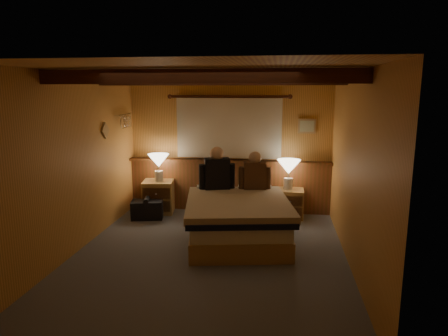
% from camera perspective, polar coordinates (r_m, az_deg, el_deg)
% --- Properties ---
extents(floor, '(4.20, 4.20, 0.00)m').
position_cam_1_polar(floor, '(5.46, -2.12, -12.30)').
color(floor, '#575B68').
rests_on(floor, ground).
extents(ceiling, '(4.20, 4.20, 0.00)m').
position_cam_1_polar(ceiling, '(5.01, -2.32, 13.76)').
color(ceiling, '#DAAB52').
rests_on(ceiling, wall_back).
extents(wall_back, '(3.60, 0.00, 3.60)m').
position_cam_1_polar(wall_back, '(7.15, 0.76, 3.35)').
color(wall_back, '#D99B4E').
rests_on(wall_back, floor).
extents(wall_left, '(0.00, 4.20, 4.20)m').
position_cam_1_polar(wall_left, '(5.70, -20.34, 0.64)').
color(wall_left, '#D99B4E').
rests_on(wall_left, floor).
extents(wall_right, '(0.00, 4.20, 4.20)m').
position_cam_1_polar(wall_right, '(5.10, 18.10, -0.38)').
color(wall_right, '#D99B4E').
rests_on(wall_right, floor).
extents(wall_front, '(3.60, 0.00, 3.60)m').
position_cam_1_polar(wall_front, '(3.12, -9.08, -7.16)').
color(wall_front, '#D99B4E').
rests_on(wall_front, floor).
extents(wainscot, '(3.60, 0.23, 0.94)m').
position_cam_1_polar(wainscot, '(7.22, 0.68, -2.34)').
color(wainscot, brown).
rests_on(wainscot, wall_back).
extents(curtain_window, '(2.18, 0.09, 1.11)m').
position_cam_1_polar(curtain_window, '(7.04, 0.69, 5.87)').
color(curtain_window, '#482112').
rests_on(curtain_window, wall_back).
extents(ceiling_beams, '(3.60, 1.65, 0.16)m').
position_cam_1_polar(ceiling_beams, '(5.16, -2.01, 12.69)').
color(ceiling_beams, '#482112').
rests_on(ceiling_beams, ceiling).
extents(coat_rail, '(0.05, 0.55, 0.24)m').
position_cam_1_polar(coat_rail, '(7.02, -13.95, 6.73)').
color(coat_rail, white).
rests_on(coat_rail, wall_left).
extents(framed_print, '(0.30, 0.04, 0.25)m').
position_cam_1_polar(framed_print, '(7.05, 11.76, 5.87)').
color(framed_print, tan).
rests_on(framed_print, wall_back).
extents(bed, '(1.70, 2.04, 0.63)m').
position_cam_1_polar(bed, '(5.86, 1.92, -7.21)').
color(bed, '#A98448').
rests_on(bed, floor).
extents(nightstand_left, '(0.59, 0.54, 0.58)m').
position_cam_1_polar(nightstand_left, '(7.24, -9.33, -4.06)').
color(nightstand_left, '#A98448').
rests_on(nightstand_left, floor).
extents(nightstand_right, '(0.45, 0.41, 0.49)m').
position_cam_1_polar(nightstand_right, '(6.97, 9.42, -5.02)').
color(nightstand_right, '#A98448').
rests_on(nightstand_right, floor).
extents(lamp_left, '(0.37, 0.37, 0.48)m').
position_cam_1_polar(lamp_left, '(7.09, -9.33, 0.82)').
color(lamp_left, silver).
rests_on(lamp_left, nightstand_left).
extents(lamp_right, '(0.40, 0.40, 0.52)m').
position_cam_1_polar(lamp_right, '(6.84, 9.22, -0.10)').
color(lamp_right, silver).
rests_on(lamp_right, nightstand_right).
extents(person_left, '(0.55, 0.32, 0.69)m').
position_cam_1_polar(person_left, '(6.29, -1.01, -0.49)').
color(person_left, black).
rests_on(person_left, bed).
extents(person_right, '(0.51, 0.25, 0.62)m').
position_cam_1_polar(person_right, '(6.30, 4.42, -0.79)').
color(person_right, '#452C1B').
rests_on(person_right, bed).
extents(duffel_bag, '(0.57, 0.41, 0.38)m').
position_cam_1_polar(duffel_bag, '(6.97, -10.91, -5.79)').
color(duffel_bag, black).
rests_on(duffel_bag, floor).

